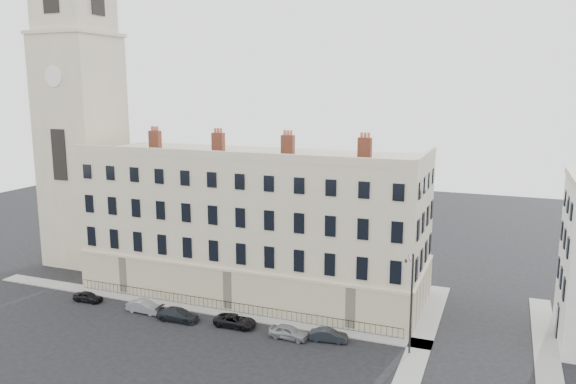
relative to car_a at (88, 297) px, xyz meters
The scene contains 14 objects.
ground 20.58m from the car_a, ahead, with size 160.00×160.00×0.00m, color black.
terrace 18.64m from the car_a, 33.28° to the left, with size 36.22×12.22×17.00m.
church_tower 23.52m from the car_a, 129.76° to the left, with size 8.00×8.13×44.00m.
pavement_terrace 10.73m from the car_a, 13.60° to the left, with size 48.00×2.00×0.12m, color gray.
pavement_east_return 33.88m from the car_a, ahead, with size 2.00×24.00×0.12m, color gray.
pavement_adjacent 44.07m from the car_a, ahead, with size 2.00×20.00×0.12m, color gray.
railings 14.71m from the car_a, 11.45° to the left, with size 35.00×0.04×0.96m.
car_a is the anchor object (origin of this frame).
car_b 7.15m from the car_a, ahead, with size 1.27×3.64×1.20m, color gray.
car_c 11.29m from the car_a, ahead, with size 1.69×4.16×1.21m, color black.
car_d 16.95m from the car_a, ahead, with size 1.85×4.00×1.11m, color black.
car_e 22.46m from the car_a, ahead, with size 1.44×3.57×1.22m, color gray.
car_f 25.88m from the car_a, ahead, with size 1.15×3.31×1.09m, color black.
streetlamp 33.07m from the car_a, ahead, with size 0.57×1.84×8.62m.
Camera 1 is at (18.91, -40.97, 21.75)m, focal length 35.00 mm.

